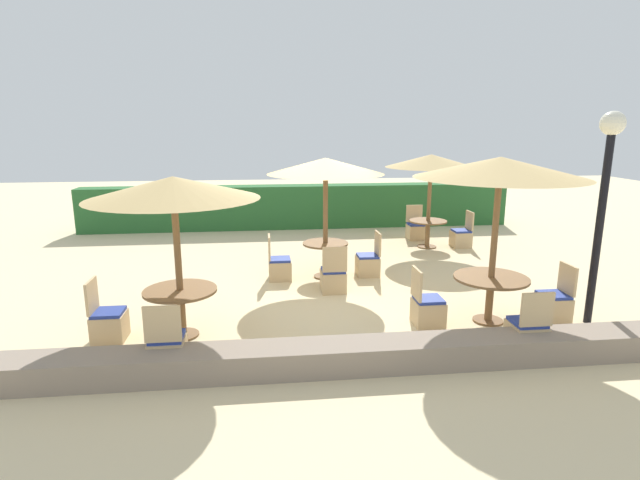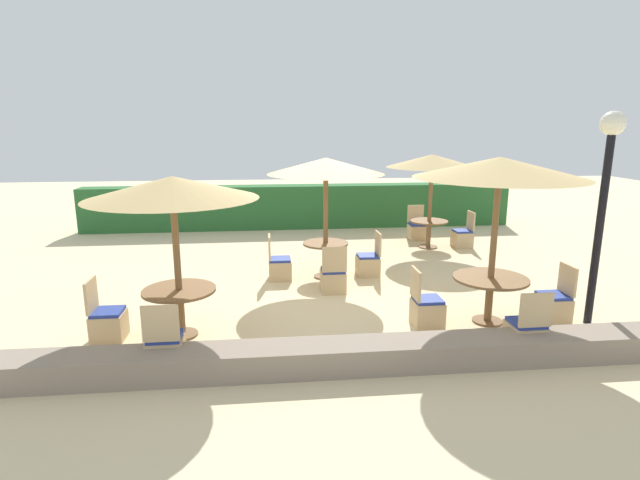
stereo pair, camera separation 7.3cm
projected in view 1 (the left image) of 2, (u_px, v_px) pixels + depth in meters
ground_plane at (324, 293)px, 9.44m from camera, size 40.00×40.00×0.00m
hedge_row at (299, 206)px, 15.32m from camera, size 13.00×0.70×1.31m
stone_border at (351, 356)px, 6.50m from camera, size 10.00×0.56×0.36m
lamp_post at (606, 177)px, 7.54m from camera, size 0.36×0.36×3.32m
parasol_back_right at (431, 161)px, 12.48m from camera, size 2.29×2.29×2.39m
round_table_back_right at (428, 227)px, 12.86m from camera, size 0.96×0.96×0.71m
patio_chair_back_right_east at (461, 237)px, 12.98m from camera, size 0.46×0.46×0.93m
patio_chair_back_right_north at (416, 230)px, 13.83m from camera, size 0.46×0.46×0.93m
parasol_front_right at (500, 168)px, 7.55m from camera, size 2.62×2.62×2.65m
round_table_front_right at (491, 285)px, 7.98m from camera, size 1.18×1.18×0.75m
patio_chair_front_right_east at (554, 304)px, 8.13m from camera, size 0.46×0.46×0.93m
patio_chair_front_right_west at (427, 309)px, 7.93m from camera, size 0.46×0.46×0.93m
patio_chair_front_right_south at (527, 333)px, 7.00m from camera, size 0.46×0.46×0.93m
parasol_center at (326, 167)px, 9.94m from camera, size 2.36×2.36×2.47m
round_table_center at (325, 251)px, 10.34m from camera, size 0.94×0.94×0.74m
patio_chair_center_west at (279, 267)px, 10.25m from camera, size 0.46×0.46×0.93m
patio_chair_center_south at (333, 279)px, 9.48m from camera, size 0.46×0.46×0.93m
patio_chair_center_east at (368, 263)px, 10.53m from camera, size 0.46×0.46×0.93m
parasol_front_left at (173, 189)px, 7.05m from camera, size 2.46×2.46×2.41m
round_table_front_left at (181, 299)px, 7.43m from camera, size 1.08×1.08×0.74m
patio_chair_front_left_west at (108, 323)px, 7.37m from camera, size 0.46×0.46×0.93m
patio_chair_front_left_south at (167, 349)px, 6.51m from camera, size 0.46×0.46×0.93m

